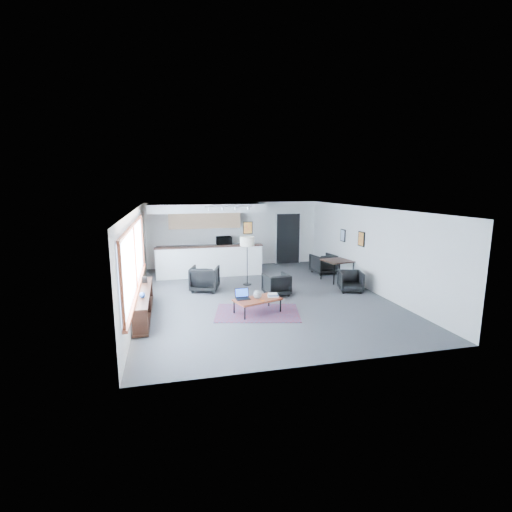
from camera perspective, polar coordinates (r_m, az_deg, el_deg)
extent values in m
cube|color=#48484B|center=(11.19, 0.71, -6.14)|extent=(7.00, 9.00, 0.01)
cube|color=white|center=(10.73, 0.74, 7.33)|extent=(7.00, 9.00, 0.01)
cube|color=silver|center=(15.24, -3.42, 3.38)|extent=(7.00, 0.01, 2.60)
cube|color=silver|center=(6.72, 10.21, -6.22)|extent=(7.00, 0.01, 2.60)
cube|color=silver|center=(10.60, -17.98, -0.35)|extent=(0.01, 9.00, 2.60)
cube|color=silver|center=(12.21, 16.89, 1.11)|extent=(0.01, 9.00, 2.60)
cube|color=#8CBFFF|center=(9.68, -18.23, -0.18)|extent=(0.02, 5.80, 1.55)
cube|color=maroon|center=(9.85, -17.79, -4.74)|extent=(0.10, 5.95, 0.06)
cube|color=maroon|center=(9.57, -18.39, 4.54)|extent=(0.06, 5.95, 0.06)
cube|color=maroon|center=(6.86, -19.97, -4.62)|extent=(0.06, 0.06, 1.60)
cube|color=maroon|center=(9.68, -18.12, -0.17)|extent=(0.06, 0.06, 1.60)
cube|color=maroon|center=(12.53, -17.10, 2.26)|extent=(0.06, 0.06, 1.60)
cube|color=black|center=(9.77, -16.98, -5.32)|extent=(0.35, 3.00, 0.05)
cube|color=black|center=(9.93, -16.80, -8.48)|extent=(0.35, 3.00, 0.05)
cube|color=black|center=(8.48, -17.44, -9.86)|extent=(0.33, 0.04, 0.55)
cube|color=black|center=(9.85, -16.89, -6.94)|extent=(0.33, 0.04, 0.55)
cube|color=black|center=(11.24, -16.48, -4.74)|extent=(0.33, 0.04, 0.55)
cube|color=#3359A5|center=(8.67, -17.32, -10.48)|extent=(0.18, 0.04, 0.20)
cube|color=silver|center=(8.83, -17.25, -10.03)|extent=(0.18, 0.04, 0.22)
cube|color=maroon|center=(8.98, -17.19, -9.59)|extent=(0.18, 0.04, 0.24)
cube|color=black|center=(9.15, -17.11, -9.34)|extent=(0.18, 0.04, 0.20)
cube|color=#3359A5|center=(9.31, -17.05, -8.93)|extent=(0.18, 0.04, 0.22)
cube|color=silver|center=(9.46, -17.00, -8.54)|extent=(0.18, 0.04, 0.24)
cube|color=maroon|center=(9.63, -16.93, -8.32)|extent=(0.18, 0.04, 0.20)
cube|color=black|center=(9.79, -16.88, -7.94)|extent=(0.18, 0.04, 0.22)
cube|color=#3359A5|center=(9.95, -16.83, -7.58)|extent=(0.18, 0.03, 0.24)
cube|color=silver|center=(10.11, -16.77, -7.39)|extent=(0.18, 0.03, 0.20)
cube|color=maroon|center=(10.27, -16.72, -7.05)|extent=(0.18, 0.03, 0.22)
cube|color=black|center=(10.43, -16.67, -6.72)|extent=(0.18, 0.04, 0.24)
cube|color=black|center=(10.51, -16.77, -3.53)|extent=(0.14, 0.02, 0.18)
sphere|color=#264C99|center=(9.16, -17.10, -5.76)|extent=(0.14, 0.14, 0.14)
cube|color=white|center=(13.43, -7.09, -0.92)|extent=(3.80, 0.25, 1.10)
cube|color=black|center=(13.33, -7.14, 1.44)|extent=(3.85, 0.32, 0.04)
cube|color=white|center=(14.87, -7.71, -0.20)|extent=(3.80, 0.60, 0.90)
cube|color=#2D2D2D|center=(14.79, -7.75, 1.55)|extent=(3.82, 0.62, 0.04)
cube|color=tan|center=(14.81, -7.91, 5.62)|extent=(2.80, 0.35, 0.70)
cube|color=white|center=(14.08, -7.68, 7.40)|extent=(4.20, 1.80, 0.30)
cube|color=black|center=(13.48, -1.27, 4.37)|extent=(0.35, 0.03, 0.45)
cube|color=orange|center=(13.46, -1.25, 4.36)|extent=(0.30, 0.01, 0.40)
cube|color=black|center=(15.75, 4.91, 2.68)|extent=(1.00, 0.12, 2.10)
cube|color=white|center=(15.61, 3.09, 2.63)|extent=(0.06, 0.10, 2.10)
cube|color=white|center=(15.93, 6.68, 2.74)|extent=(0.06, 0.10, 2.10)
cube|color=white|center=(15.65, 4.97, 6.57)|extent=(1.10, 0.10, 0.06)
cube|color=silver|center=(12.76, -4.34, 7.63)|extent=(1.60, 0.04, 0.04)
cylinder|color=silver|center=(12.68, -7.26, 7.20)|extent=(0.07, 0.07, 0.09)
cylinder|color=silver|center=(12.74, -5.23, 7.25)|extent=(0.07, 0.07, 0.09)
cylinder|color=silver|center=(12.81, -3.22, 7.30)|extent=(0.07, 0.07, 0.09)
cylinder|color=silver|center=(12.90, -1.24, 7.34)|extent=(0.07, 0.07, 0.09)
cube|color=black|center=(12.50, 15.89, 2.54)|extent=(0.03, 0.38, 0.48)
cube|color=orange|center=(12.49, 15.83, 2.54)|extent=(0.00, 0.32, 0.42)
cube|color=black|center=(13.64, 13.23, 3.10)|extent=(0.03, 0.34, 0.44)
cube|color=#859FC5|center=(13.64, 13.17, 3.10)|extent=(0.00, 0.28, 0.38)
cube|color=#4F2A3F|center=(9.72, 0.22, -8.71)|extent=(2.42, 1.91, 0.01)
cube|color=maroon|center=(9.61, 0.22, -6.72)|extent=(1.31, 0.98, 0.05)
cube|color=black|center=(9.18, -1.73, -8.81)|extent=(0.03, 0.03, 0.34)
cube|color=black|center=(9.62, -3.39, -7.89)|extent=(0.03, 0.03, 0.34)
cube|color=black|center=(9.75, 3.79, -7.66)|extent=(0.03, 0.03, 0.34)
cube|color=black|center=(10.17, 1.98, -6.86)|extent=(0.03, 0.03, 0.34)
cube|color=black|center=(9.40, 1.12, -7.29)|extent=(1.07, 0.39, 0.03)
cube|color=black|center=(9.83, -0.63, -6.47)|extent=(1.07, 0.39, 0.03)
cube|color=black|center=(9.58, -2.01, -6.58)|extent=(0.37, 0.28, 0.02)
cube|color=black|center=(9.66, -2.21, -5.64)|extent=(0.36, 0.09, 0.23)
cube|color=blue|center=(9.65, -2.20, -5.65)|extent=(0.32, 0.07, 0.20)
sphere|color=gray|center=(9.57, 0.22, -5.94)|extent=(0.23, 0.23, 0.23)
cube|color=silver|center=(9.80, 2.62, -6.15)|extent=(0.32, 0.27, 0.03)
cube|color=#3359A5|center=(9.79, 2.62, -5.97)|extent=(0.29, 0.25, 0.03)
cube|color=silver|center=(9.76, 2.58, -5.85)|extent=(0.26, 0.23, 0.03)
cube|color=#E5590C|center=(9.43, 1.05, -6.89)|extent=(0.11, 0.11, 0.01)
imported|color=black|center=(11.72, -7.90, -3.28)|extent=(1.02, 0.99, 0.85)
imported|color=black|center=(11.19, 3.14, -4.22)|extent=(0.78, 0.75, 0.72)
cylinder|color=black|center=(12.41, -1.35, -4.35)|extent=(0.36, 0.36, 0.03)
cylinder|color=black|center=(12.25, -1.36, -1.22)|extent=(0.03, 0.03, 1.36)
cylinder|color=beige|center=(12.12, -1.38, 2.28)|extent=(0.60, 0.60, 0.30)
cube|color=black|center=(13.04, 12.40, -0.71)|extent=(1.00, 1.00, 0.04)
cylinder|color=black|center=(12.59, 11.91, -2.80)|extent=(0.04, 0.04, 0.69)
cylinder|color=black|center=(13.21, 10.01, -2.10)|extent=(0.04, 0.04, 0.69)
cylinder|color=black|center=(13.04, 14.70, -2.46)|extent=(0.04, 0.04, 0.69)
cylinder|color=black|center=(13.64, 12.72, -1.80)|extent=(0.04, 0.04, 0.69)
imported|color=black|center=(11.93, 14.34, -3.88)|extent=(0.70, 0.68, 0.60)
imported|color=black|center=(14.15, 10.29, -1.27)|extent=(0.76, 0.72, 0.69)
imported|color=black|center=(14.84, -4.95, 2.50)|extent=(0.60, 0.35, 0.40)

